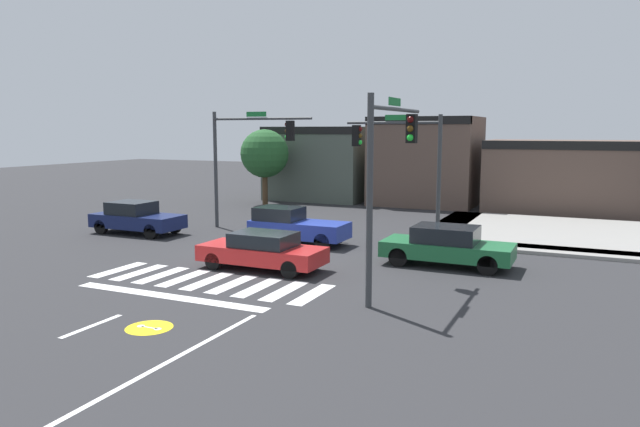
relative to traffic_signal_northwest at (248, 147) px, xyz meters
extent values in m
plane|color=#2B2B2D|center=(4.17, -4.90, -4.11)|extent=(120.00, 120.00, 0.00)
cube|color=silver|center=(0.34, -9.40, -4.10)|extent=(0.50, 2.49, 0.01)
cube|color=silver|center=(1.29, -9.40, -4.10)|extent=(0.50, 2.49, 0.01)
cube|color=silver|center=(2.25, -9.40, -4.10)|extent=(0.50, 2.49, 0.01)
cube|color=silver|center=(3.21, -9.40, -4.10)|extent=(0.50, 2.49, 0.01)
cube|color=silver|center=(4.17, -9.40, -4.10)|extent=(0.50, 2.49, 0.01)
cube|color=silver|center=(5.13, -9.40, -4.10)|extent=(0.50, 2.49, 0.01)
cube|color=silver|center=(6.09, -9.40, -4.10)|extent=(0.50, 2.49, 0.01)
cube|color=silver|center=(7.05, -9.40, -4.10)|extent=(0.50, 2.49, 0.01)
cube|color=silver|center=(8.01, -9.40, -4.10)|extent=(0.50, 2.49, 0.01)
cube|color=white|center=(4.17, -11.40, -4.10)|extent=(6.80, 0.50, 0.01)
cube|color=white|center=(4.17, -14.40, -4.10)|extent=(0.16, 2.00, 0.01)
cylinder|color=yellow|center=(5.59, -13.89, -4.10)|extent=(1.19, 1.19, 0.01)
cylinder|color=white|center=(5.32, -13.89, -4.10)|extent=(0.19, 0.19, 0.00)
cylinder|color=white|center=(5.86, -13.89, -4.10)|extent=(0.19, 0.19, 0.00)
cube|color=white|center=(5.59, -13.89, -4.10)|extent=(0.54, 0.05, 0.00)
cube|color=gray|center=(13.17, 0.30, -4.03)|extent=(10.00, 1.60, 0.15)
cube|color=gray|center=(8.97, 5.10, -4.03)|extent=(1.60, 10.00, 0.15)
cube|color=gray|center=(13.17, 5.10, -4.03)|extent=(10.00, 10.00, 0.15)
cube|color=#4C564C|center=(-2.33, 14.54, -1.52)|extent=(6.99, 6.88, 5.17)
cube|color=black|center=(-2.33, 11.30, 0.81)|extent=(6.99, 0.50, 0.50)
cube|color=brown|center=(5.34, 13.83, -1.21)|extent=(6.70, 5.45, 5.79)
cube|color=black|center=(5.34, 11.30, 1.44)|extent=(6.70, 0.50, 0.50)
cube|color=brown|center=(13.88, 13.68, -1.94)|extent=(8.97, 5.17, 4.33)
cube|color=black|center=(13.88, 11.30, -0.03)|extent=(8.97, 0.50, 0.50)
cylinder|color=#383A3D|center=(-1.92, 0.00, -1.18)|extent=(0.18, 0.18, 5.85)
cylinder|color=#383A3D|center=(0.79, 0.00, 1.38)|extent=(5.42, 0.12, 0.12)
cube|color=black|center=(2.36, 0.00, 0.80)|extent=(0.32, 0.32, 0.95)
sphere|color=#470A0A|center=(2.19, 0.00, 1.10)|extent=(0.22, 0.22, 0.22)
sphere|color=#4C330C|center=(2.19, 0.00, 0.80)|extent=(0.22, 0.22, 0.22)
sphere|color=#1ED833|center=(2.19, 0.00, 0.51)|extent=(0.22, 0.22, 0.22)
cube|color=#197233|center=(0.51, 0.00, 1.60)|extent=(1.10, 0.03, 0.24)
cylinder|color=#383A3D|center=(9.52, 0.05, -1.31)|extent=(0.18, 0.18, 5.60)
cylinder|color=#383A3D|center=(7.39, 0.05, 1.16)|extent=(4.25, 0.12, 0.12)
cube|color=black|center=(5.71, 0.05, 0.58)|extent=(0.32, 0.32, 0.95)
sphere|color=#470A0A|center=(5.88, 0.05, 0.88)|extent=(0.22, 0.22, 0.22)
sphere|color=#4C330C|center=(5.88, 0.05, 0.58)|extent=(0.22, 0.22, 0.22)
sphere|color=#1ED833|center=(5.88, 0.05, 0.29)|extent=(0.22, 0.22, 0.22)
cube|color=#197233|center=(7.61, 0.05, 1.38)|extent=(1.10, 0.03, 0.24)
cylinder|color=#383A3D|center=(10.00, -9.90, -1.14)|extent=(0.18, 0.18, 5.93)
cylinder|color=#383A3D|center=(10.00, -7.58, 1.46)|extent=(0.12, 4.65, 0.12)
cube|color=black|center=(10.00, -5.93, 0.88)|extent=(0.32, 0.32, 0.95)
sphere|color=#470A0A|center=(10.00, -6.10, 1.18)|extent=(0.22, 0.22, 0.22)
sphere|color=#4C330C|center=(10.00, -6.10, 0.88)|extent=(0.22, 0.22, 0.22)
sphere|color=#1ED833|center=(10.00, -6.10, 0.59)|extent=(0.22, 0.22, 0.22)
cube|color=#197233|center=(10.00, -7.81, 1.68)|extent=(0.03, 1.10, 0.24)
cube|color=red|center=(4.94, -7.16, -3.55)|extent=(4.52, 1.79, 0.57)
cube|color=black|center=(5.02, -7.16, -3.02)|extent=(2.16, 1.57, 0.50)
cylinder|color=black|center=(3.40, -7.94, -3.80)|extent=(0.61, 0.22, 0.61)
cylinder|color=black|center=(3.40, -6.37, -3.80)|extent=(0.61, 0.22, 0.61)
cylinder|color=black|center=(6.48, -7.94, -3.80)|extent=(0.61, 0.22, 0.61)
cylinder|color=black|center=(6.48, -6.37, -3.80)|extent=(0.61, 0.22, 0.61)
cube|color=#141E4C|center=(-4.20, -3.29, -3.48)|extent=(4.46, 1.90, 0.64)
cube|color=black|center=(-4.54, -3.29, -2.86)|extent=(1.96, 1.67, 0.59)
cylinder|color=black|center=(-2.68, -2.45, -3.76)|extent=(0.69, 0.22, 0.69)
cylinder|color=black|center=(-2.68, -4.13, -3.76)|extent=(0.69, 0.22, 0.69)
cylinder|color=black|center=(-5.71, -2.45, -3.76)|extent=(0.69, 0.22, 0.69)
cylinder|color=black|center=(-5.71, -4.13, -3.76)|extent=(0.69, 0.22, 0.69)
cube|color=#1E6638|center=(10.84, -3.87, -3.51)|extent=(4.68, 1.92, 0.57)
cube|color=black|center=(10.76, -3.87, -2.93)|extent=(2.26, 1.69, 0.59)
cylinder|color=black|center=(12.43, -3.02, -3.76)|extent=(0.70, 0.22, 0.70)
cylinder|color=black|center=(12.43, -4.72, -3.76)|extent=(0.70, 0.22, 0.70)
cylinder|color=black|center=(9.25, -3.02, -3.76)|extent=(0.70, 0.22, 0.70)
cylinder|color=black|center=(9.25, -4.72, -3.76)|extent=(0.70, 0.22, 0.70)
cube|color=#23389E|center=(4.03, -2.38, -3.44)|extent=(4.27, 1.74, 0.70)
cube|color=black|center=(3.03, -2.38, -2.81)|extent=(1.94, 1.53, 0.57)
cylinder|color=black|center=(5.48, -1.62, -3.76)|extent=(0.70, 0.22, 0.70)
cylinder|color=black|center=(5.48, -3.14, -3.76)|extent=(0.70, 0.22, 0.70)
cylinder|color=black|center=(2.57, -1.62, -3.76)|extent=(0.70, 0.22, 0.70)
cylinder|color=black|center=(2.57, -3.14, -3.76)|extent=(0.70, 0.22, 0.70)
cylinder|color=#4C3823|center=(-4.33, 9.10, -2.71)|extent=(0.36, 0.36, 2.80)
sphere|color=#235628|center=(-4.33, 9.10, -0.71)|extent=(3.19, 3.19, 3.19)
camera|label=1|loc=(15.55, -25.19, 0.84)|focal=33.39mm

